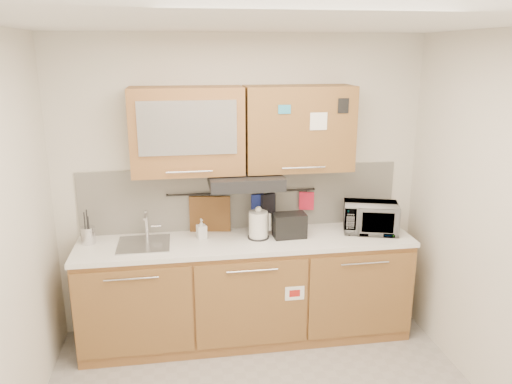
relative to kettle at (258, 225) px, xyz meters
name	(u,v)px	position (x,y,z in m)	size (l,w,h in m)	color
ceiling	(276,21)	(-0.10, -1.21, 1.57)	(3.20, 3.20, 0.00)	white
wall_back	(242,186)	(-0.10, 0.29, 0.27)	(3.20, 3.20, 0.00)	silver
base_cabinet	(247,294)	(-0.10, -0.02, -0.63)	(2.80, 0.64, 0.88)	#945934
countertop	(247,242)	(-0.10, -0.02, -0.13)	(2.82, 0.62, 0.04)	white
backsplash	(242,198)	(-0.10, 0.28, 0.17)	(2.80, 0.02, 0.56)	silver
upper_cabinets	(243,130)	(-0.11, 0.11, 0.80)	(1.82, 0.37, 0.70)	#945934
range_hood	(245,180)	(-0.10, 0.04, 0.39)	(0.60, 0.46, 0.10)	black
sink	(144,244)	(-0.95, 0.00, -0.11)	(0.42, 0.40, 0.26)	silver
utensil_rail	(242,192)	(-0.10, 0.24, 0.23)	(0.02, 0.02, 1.30)	black
utensil_crock	(88,235)	(-1.41, 0.09, -0.04)	(0.14, 0.14, 0.29)	silver
kettle	(258,225)	(0.00, 0.00, 0.00)	(0.21, 0.20, 0.28)	silver
toaster	(289,225)	(0.26, -0.02, -0.01)	(0.28, 0.18, 0.21)	black
microwave	(371,218)	(0.99, 0.00, 0.02)	(0.46, 0.31, 0.26)	#999999
soap_bottle	(202,229)	(-0.48, 0.07, -0.03)	(0.08, 0.08, 0.17)	#999999
cutting_board	(210,220)	(-0.39, 0.23, -0.01)	(0.36, 0.03, 0.44)	brown
oven_mitt	(258,204)	(0.03, 0.23, 0.11)	(0.11, 0.03, 0.19)	navy
dark_pouch	(268,206)	(0.12, 0.23, 0.10)	(0.14, 0.04, 0.21)	black
pot_holder	(306,201)	(0.47, 0.23, 0.13)	(0.13, 0.02, 0.16)	red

